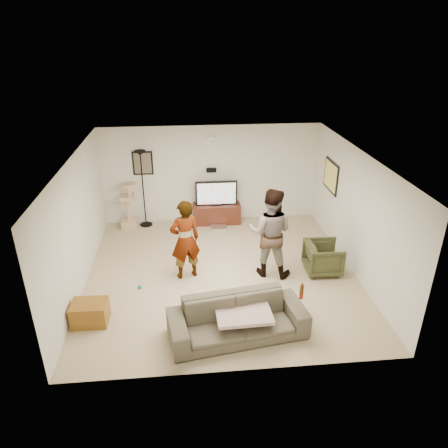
{
  "coord_description": "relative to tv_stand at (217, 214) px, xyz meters",
  "views": [
    {
      "loc": [
        -0.67,
        -7.42,
        4.66
      ],
      "look_at": [
        0.08,
        0.2,
        1.04
      ],
      "focal_mm": 33.53,
      "sensor_mm": 36.0,
      "label": 1
    }
  ],
  "objects": [
    {
      "name": "ceiling",
      "position": [
        -0.11,
        -2.5,
        2.25
      ],
      "size": [
        5.5,
        5.5,
        0.02
      ],
      "primitive_type": "cube",
      "color": "white",
      "rests_on": "wall_back"
    },
    {
      "name": "toy_ball",
      "position": [
        -1.76,
        -2.91,
        -0.22
      ],
      "size": [
        0.07,
        0.07,
        0.07
      ],
      "primitive_type": "sphere",
      "color": "#007F73",
      "rests_on": "floor"
    },
    {
      "name": "beer_bottle",
      "position": [
        1.02,
        -4.45,
        0.53
      ],
      "size": [
        0.06,
        0.06,
        0.25
      ],
      "primitive_type": "cylinder",
      "color": "#432408",
      "rests_on": "sofa"
    },
    {
      "name": "person_right",
      "position": [
        0.87,
        -2.58,
        0.68
      ],
      "size": [
        1.09,
        0.97,
        1.86
      ],
      "primitive_type": "imported",
      "rotation": [
        0.0,
        0.0,
        2.8
      ],
      "color": "#265585",
      "rests_on": "floor"
    },
    {
      "name": "side_table",
      "position": [
        -2.51,
        -3.88,
        -0.05
      ],
      "size": [
        0.62,
        0.47,
        0.4
      ],
      "primitive_type": "cube",
      "rotation": [
        0.0,
        0.0,
        -0.03
      ],
      "color": "brown",
      "rests_on": "floor"
    },
    {
      "name": "console_box",
      "position": [
        0.02,
        -0.4,
        -0.22
      ],
      "size": [
        0.4,
        0.3,
        0.07
      ],
      "primitive_type": "cube",
      "color": "silver",
      "rests_on": "floor"
    },
    {
      "name": "armchair",
      "position": [
        2.0,
        -2.64,
        0.07
      ],
      "size": [
        0.74,
        0.72,
        0.66
      ],
      "primitive_type": "imported",
      "rotation": [
        0.0,
        0.0,
        1.54
      ],
      "color": "#35381E",
      "rests_on": "floor"
    },
    {
      "name": "wall_speaker",
      "position": [
        -0.11,
        0.19,
        1.12
      ],
      "size": [
        0.25,
        0.1,
        0.1
      ],
      "primitive_type": "cube",
      "color": "black",
      "rests_on": "wall_back"
    },
    {
      "name": "floor",
      "position": [
        -0.11,
        -2.5,
        -0.27
      ],
      "size": [
        5.5,
        5.5,
        0.02
      ],
      "primitive_type": "cube",
      "color": "tan",
      "rests_on": "ground"
    },
    {
      "name": "picture_right",
      "position": [
        2.62,
        -0.9,
        1.24
      ],
      "size": [
        0.03,
        0.78,
        0.62
      ],
      "primitive_type": "cube",
      "color": "#F5EE69",
      "rests_on": "wall_right"
    },
    {
      "name": "wall_right",
      "position": [
        2.64,
        -2.5,
        0.99
      ],
      "size": [
        0.04,
        5.5,
        2.5
      ],
      "primitive_type": "cube",
      "color": "white",
      "rests_on": "floor"
    },
    {
      "name": "wall_clock",
      "position": [
        -0.11,
        0.22,
        1.84
      ],
      "size": [
        0.26,
        0.04,
        0.26
      ],
      "primitive_type": "cylinder",
      "rotation": [
        1.57,
        0.0,
        0.0
      ],
      "color": "white",
      "rests_on": "wall_back"
    },
    {
      "name": "person_left",
      "position": [
        -0.83,
        -2.54,
        0.58
      ],
      "size": [
        0.7,
        0.56,
        1.67
      ],
      "primitive_type": "imported",
      "rotation": [
        0.0,
        0.0,
        3.43
      ],
      "color": "#989AA1",
      "rests_on": "floor"
    },
    {
      "name": "tv_stand",
      "position": [
        0.0,
        0.0,
        0.0
      ],
      "size": [
        1.23,
        0.45,
        0.51
      ],
      "primitive_type": "cube",
      "color": "#3F1A11",
      "rests_on": "floor"
    },
    {
      "name": "tv_screen",
      "position": [
        -0.0,
        -0.04,
        0.57
      ],
      "size": [
        0.98,
        0.01,
        0.56
      ],
      "primitive_type": "cube",
      "color": "#37B4E7",
      "rests_on": "tv"
    },
    {
      "name": "wall_left",
      "position": [
        -2.86,
        -2.5,
        0.99
      ],
      "size": [
        0.04,
        5.5,
        2.5
      ],
      "primitive_type": "cube",
      "color": "white",
      "rests_on": "floor"
    },
    {
      "name": "tv",
      "position": [
        -0.0,
        0.0,
        0.57
      ],
      "size": [
        1.06,
        0.08,
        0.63
      ],
      "primitive_type": "cube",
      "color": "black",
      "rests_on": "tv_stand"
    },
    {
      "name": "sofa",
      "position": [
        -0.02,
        -4.45,
        0.07
      ],
      "size": [
        2.36,
        1.22,
        0.66
      ],
      "primitive_type": "imported",
      "rotation": [
        0.0,
        0.0,
        0.16
      ],
      "color": "#494436",
      "rests_on": "floor"
    },
    {
      "name": "throw_blanket",
      "position": [
        0.07,
        -4.45,
        0.19
      ],
      "size": [
        0.93,
        0.73,
        0.06
      ],
      "primitive_type": "cube",
      "rotation": [
        0.0,
        0.0,
        0.04
      ],
      "color": "#CDACA3",
      "rests_on": "sofa"
    },
    {
      "name": "wall_front",
      "position": [
        -0.11,
        -5.25,
        0.99
      ],
      "size": [
        5.5,
        0.04,
        2.5
      ],
      "primitive_type": "cube",
      "color": "white",
      "rests_on": "floor"
    },
    {
      "name": "cat_tree",
      "position": [
        -2.24,
        -0.06,
        0.35
      ],
      "size": [
        0.39,
        0.39,
        1.2
      ],
      "primitive_type": "cube",
      "rotation": [
        0.0,
        0.0,
        0.03
      ],
      "color": "tan",
      "rests_on": "floor"
    },
    {
      "name": "wall_back",
      "position": [
        -0.11,
        0.25,
        0.99
      ],
      "size": [
        5.5,
        0.04,
        2.5
      ],
      "primitive_type": "cube",
      "color": "white",
      "rests_on": "floor"
    },
    {
      "name": "picture_back",
      "position": [
        -1.81,
        0.23,
        1.34
      ],
      "size": [
        0.42,
        0.03,
        0.52
      ],
      "primitive_type": "cube",
      "color": "#5E5947",
      "rests_on": "wall_back"
    },
    {
      "name": "floor_lamp",
      "position": [
        -1.83,
        0.03,
        0.73
      ],
      "size": [
        0.32,
        0.32,
        1.97
      ],
      "primitive_type": "cylinder",
      "color": "black",
      "rests_on": "floor"
    }
  ]
}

